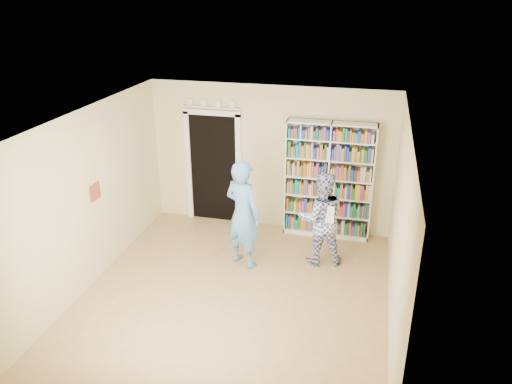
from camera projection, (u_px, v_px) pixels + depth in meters
floor at (234, 297)px, 7.47m from camera, size 5.00×5.00×0.00m
ceiling at (230, 121)px, 6.41m from camera, size 5.00×5.00×0.00m
wall_back at (270, 158)px, 9.17m from camera, size 4.50×0.00×4.50m
wall_left at (87, 200)px, 7.43m from camera, size 0.00×5.00×5.00m
wall_right at (399, 234)px, 6.44m from camera, size 0.00×5.00×5.00m
bookshelf at (329, 180)px, 8.89m from camera, size 1.56×0.29×2.15m
doorway at (213, 163)px, 9.46m from camera, size 1.10×0.08×2.43m
wall_art at (95, 192)px, 7.59m from camera, size 0.03×0.25×0.25m
man_blue at (243, 214)px, 8.00m from camera, size 0.78×0.67×1.82m
man_plaid at (321, 219)px, 8.10m from camera, size 0.91×0.79×1.60m
paper_sheet at (328, 214)px, 7.79m from camera, size 0.21×0.05×0.29m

